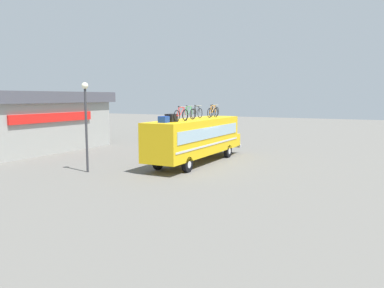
# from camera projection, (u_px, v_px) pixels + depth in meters

# --- Properties ---
(ground_plane) EXTENTS (120.00, 120.00, 0.00)m
(ground_plane) POSITION_uv_depth(u_px,v_px,m) (195.00, 163.00, 26.36)
(ground_plane) COLOR #605E59
(bus) EXTENTS (10.99, 2.42, 3.02)m
(bus) POSITION_uv_depth(u_px,v_px,m) (196.00, 137.00, 26.30)
(bus) COLOR yellow
(bus) RESTS_ON ground
(luggage_bag_1) EXTENTS (0.53, 0.50, 0.38)m
(luggage_bag_1) POSITION_uv_depth(u_px,v_px,m) (164.00, 119.00, 22.46)
(luggage_bag_1) COLOR #193899
(luggage_bag_1) RESTS_ON bus
(luggage_bag_2) EXTENTS (0.69, 0.53, 0.48)m
(luggage_bag_2) POSITION_uv_depth(u_px,v_px,m) (171.00, 118.00, 23.19)
(luggage_bag_2) COLOR black
(luggage_bag_2) RESTS_ON bus
(rooftop_bicycle_1) EXTENTS (1.81, 0.44, 0.94)m
(rooftop_bicycle_1) POSITION_uv_depth(u_px,v_px,m) (181.00, 115.00, 23.65)
(rooftop_bicycle_1) COLOR black
(rooftop_bicycle_1) RESTS_ON bus
(rooftop_bicycle_2) EXTENTS (1.75, 0.44, 0.95)m
(rooftop_bicycle_2) POSITION_uv_depth(u_px,v_px,m) (189.00, 114.00, 25.10)
(rooftop_bicycle_2) COLOR black
(rooftop_bicycle_2) RESTS_ON bus
(rooftop_bicycle_3) EXTENTS (1.71, 0.44, 0.94)m
(rooftop_bicycle_3) POSITION_uv_depth(u_px,v_px,m) (197.00, 113.00, 26.62)
(rooftop_bicycle_3) COLOR black
(rooftop_bicycle_3) RESTS_ON bus
(rooftop_bicycle_4) EXTENTS (1.80, 0.44, 0.94)m
(rooftop_bicycle_4) POSITION_uv_depth(u_px,v_px,m) (213.00, 112.00, 27.80)
(rooftop_bicycle_4) COLOR black
(rooftop_bicycle_4) RESTS_ON bus
(rooftop_bicycle_5) EXTENTS (1.78, 0.44, 0.94)m
(rooftop_bicycle_5) POSITION_uv_depth(u_px,v_px,m) (214.00, 111.00, 29.48)
(rooftop_bicycle_5) COLOR black
(rooftop_bicycle_5) RESTS_ON bus
(roadside_building) EXTENTS (14.75, 9.34, 4.95)m
(roadside_building) POSITION_uv_depth(u_px,v_px,m) (16.00, 121.00, 32.24)
(roadside_building) COLOR #9E9E99
(roadside_building) RESTS_ON ground
(street_lamp) EXTENTS (0.39, 0.39, 5.37)m
(street_lamp) POSITION_uv_depth(u_px,v_px,m) (86.00, 114.00, 22.83)
(street_lamp) COLOR #38383D
(street_lamp) RESTS_ON ground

